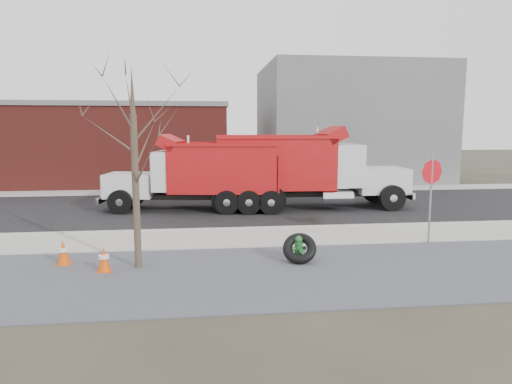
{
  "coord_description": "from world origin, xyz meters",
  "views": [
    {
      "loc": [
        -1.48,
        -14.49,
        3.64
      ],
      "look_at": [
        0.39,
        1.48,
        1.4
      ],
      "focal_mm": 32.0,
      "sensor_mm": 36.0,
      "label": 1
    }
  ],
  "objects": [
    {
      "name": "sidewalk",
      "position": [
        0.0,
        0.25,
        0.03
      ],
      "size": [
        60.0,
        2.5,
        0.06
      ],
      "primitive_type": "cube",
      "color": "#9E9B93",
      "rests_on": "ground"
    },
    {
      "name": "truck_tire",
      "position": [
        1.11,
        -2.64,
        0.41
      ],
      "size": [
        1.09,
        1.0,
        0.86
      ],
      "color": "black",
      "rests_on": "ground"
    },
    {
      "name": "gravel_verge",
      "position": [
        0.0,
        -3.5,
        0.01
      ],
      "size": [
        60.0,
        5.0,
        0.03
      ],
      "primitive_type": "cube",
      "color": "slate",
      "rests_on": "ground"
    },
    {
      "name": "dump_truck_red_a",
      "position": [
        2.95,
        5.85,
        1.88
      ],
      "size": [
        9.21,
        2.73,
        3.69
      ],
      "rotation": [
        0.0,
        0.0,
        -0.02
      ],
      "color": "black",
      "rests_on": "ground"
    },
    {
      "name": "ground",
      "position": [
        0.0,
        0.0,
        0.0
      ],
      "size": [
        120.0,
        120.0,
        0.0
      ],
      "primitive_type": "plane",
      "color": "#383328",
      "rests_on": "ground"
    },
    {
      "name": "curb",
      "position": [
        0.0,
        1.55,
        0.06
      ],
      "size": [
        60.0,
        0.15,
        0.11
      ],
      "primitive_type": "cube",
      "color": "#9E9B93",
      "rests_on": "ground"
    },
    {
      "name": "building_grey",
      "position": [
        9.0,
        18.0,
        4.0
      ],
      "size": [
        12.0,
        10.0,
        8.0
      ],
      "color": "slate",
      "rests_on": "ground"
    },
    {
      "name": "stop_sign",
      "position": [
        5.61,
        -1.1,
        1.99
      ],
      "size": [
        0.78,
        0.24,
        2.94
      ],
      "rotation": [
        0.0,
        0.0,
        -0.12
      ],
      "color": "gray",
      "rests_on": "ground"
    },
    {
      "name": "bare_tree",
      "position": [
        -3.2,
        -2.6,
        3.3
      ],
      "size": [
        3.2,
        3.2,
        5.2
      ],
      "color": "#382D23",
      "rests_on": "ground"
    },
    {
      "name": "traffic_cone_near",
      "position": [
        -4.02,
        -2.87,
        0.33
      ],
      "size": [
        0.35,
        0.35,
        0.67
      ],
      "color": "#E14907",
      "rests_on": "ground"
    },
    {
      "name": "road",
      "position": [
        0.0,
        6.3,
        0.01
      ],
      "size": [
        60.0,
        9.4,
        0.02
      ],
      "primitive_type": "cube",
      "color": "black",
      "rests_on": "ground"
    },
    {
      "name": "building_brick",
      "position": [
        -10.0,
        17.0,
        2.65
      ],
      "size": [
        20.2,
        8.2,
        5.3
      ],
      "color": "maroon",
      "rests_on": "ground"
    },
    {
      "name": "fire_hydrant",
      "position": [
        1.1,
        -2.54,
        0.34
      ],
      "size": [
        0.42,
        0.41,
        0.74
      ],
      "rotation": [
        0.0,
        0.0,
        0.22
      ],
      "color": "#296C2D",
      "rests_on": "ground"
    },
    {
      "name": "far_sidewalk",
      "position": [
        0.0,
        12.0,
        0.03
      ],
      "size": [
        60.0,
        2.0,
        0.06
      ],
      "primitive_type": "cube",
      "color": "#9E9B93",
      "rests_on": "ground"
    },
    {
      "name": "traffic_cone_far",
      "position": [
        -5.23,
        -2.1,
        0.35
      ],
      "size": [
        0.36,
        0.36,
        0.69
      ],
      "color": "#E14907",
      "rests_on": "ground"
    },
    {
      "name": "dump_truck_red_b",
      "position": [
        -1.5,
        5.78,
        1.7
      ],
      "size": [
        7.99,
        3.24,
        3.34
      ],
      "rotation": [
        0.0,
        0.0,
        3.01
      ],
      "color": "black",
      "rests_on": "ground"
    }
  ]
}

